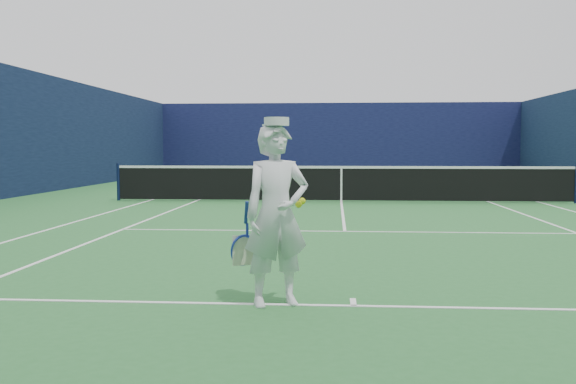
{
  "coord_description": "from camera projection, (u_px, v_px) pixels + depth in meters",
  "views": [
    {
      "loc": [
        -0.19,
        -17.99,
        1.53
      ],
      "look_at": [
        -0.74,
        -10.38,
        1.0
      ],
      "focal_mm": 40.0,
      "sensor_mm": 36.0,
      "label": 1
    }
  ],
  "objects": [
    {
      "name": "windscreen_fence",
      "position": [
        342.0,
        130.0,
        17.85
      ],
      "size": [
        20.12,
        36.12,
        4.0
      ],
      "color": "#10133B",
      "rests_on": "ground"
    },
    {
      "name": "tennis_net",
      "position": [
        341.0,
        182.0,
        17.95
      ],
      "size": [
        12.88,
        0.09,
        1.07
      ],
      "color": "#141E4C",
      "rests_on": "ground"
    },
    {
      "name": "tennis_player",
      "position": [
        277.0,
        214.0,
        6.16
      ],
      "size": [
        0.87,
        0.64,
        1.81
      ],
      "rotation": [
        0.0,
        0.0,
        0.4
      ],
      "color": "white",
      "rests_on": "ground"
    },
    {
      "name": "ground",
      "position": [
        341.0,
        202.0,
        17.99
      ],
      "size": [
        80.0,
        80.0,
        0.0
      ],
      "primitive_type": "plane",
      "color": "#27672E",
      "rests_on": "ground"
    },
    {
      "name": "court_markings",
      "position": [
        341.0,
        202.0,
        17.99
      ],
      "size": [
        11.03,
        23.83,
        0.01
      ],
      "color": "white",
      "rests_on": "ground"
    }
  ]
}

